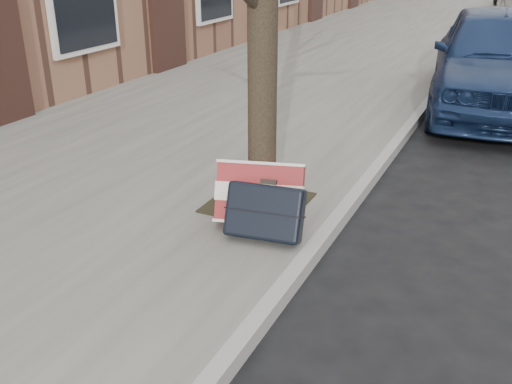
% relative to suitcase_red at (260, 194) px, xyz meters
% --- Properties ---
extents(ground, '(120.00, 120.00, 0.00)m').
position_rel_suitcase_red_xyz_m(ground, '(1.81, -0.83, -0.40)').
color(ground, black).
rests_on(ground, ground).
extents(near_sidewalk, '(5.00, 70.00, 0.12)m').
position_rel_suitcase_red_xyz_m(near_sidewalk, '(-1.89, 14.17, -0.34)').
color(near_sidewalk, gray).
rests_on(near_sidewalk, ground).
extents(dirt_patch, '(0.85, 0.85, 0.02)m').
position_rel_suitcase_red_xyz_m(dirt_patch, '(-0.19, 0.37, -0.27)').
color(dirt_patch, black).
rests_on(dirt_patch, near_sidewalk).
extents(suitcase_red, '(0.81, 0.59, 0.56)m').
position_rel_suitcase_red_xyz_m(suitcase_red, '(0.00, 0.00, 0.00)').
color(suitcase_red, maroon).
rests_on(suitcase_red, near_sidewalk).
extents(suitcase_navy, '(0.67, 0.45, 0.49)m').
position_rel_suitcase_red_xyz_m(suitcase_navy, '(0.15, -0.23, -0.04)').
color(suitcase_navy, black).
rests_on(suitcase_navy, near_sidewalk).
extents(car_near_front, '(2.37, 4.71, 1.54)m').
position_rel_suitcase_red_xyz_m(car_near_front, '(1.43, 5.22, 0.37)').
color(car_near_front, '#15274A').
rests_on(car_near_front, ground).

